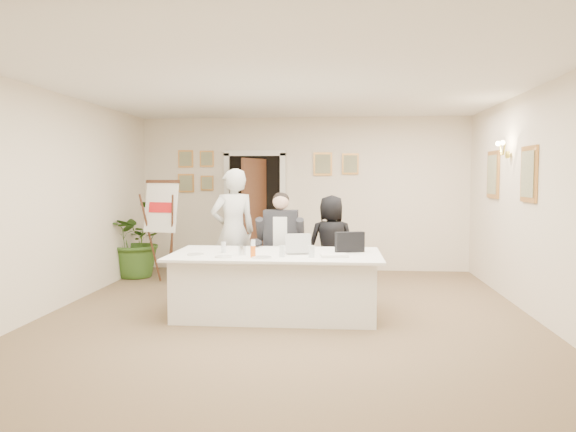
% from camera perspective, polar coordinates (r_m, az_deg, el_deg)
% --- Properties ---
extents(floor, '(7.00, 7.00, 0.00)m').
position_cam_1_polar(floor, '(7.04, -0.10, -10.11)').
color(floor, brown).
rests_on(floor, ground).
extents(ceiling, '(6.00, 7.00, 0.02)m').
position_cam_1_polar(ceiling, '(6.91, -0.11, 13.02)').
color(ceiling, white).
rests_on(ceiling, wall_back).
extents(wall_back, '(6.00, 0.10, 2.80)m').
position_cam_1_polar(wall_back, '(10.32, 1.60, 2.24)').
color(wall_back, '#F1E5CC').
rests_on(wall_back, floor).
extents(wall_front, '(6.00, 0.10, 2.80)m').
position_cam_1_polar(wall_front, '(3.37, -5.34, -1.40)').
color(wall_front, '#F1E5CC').
rests_on(wall_front, floor).
extents(wall_left, '(0.10, 7.00, 2.80)m').
position_cam_1_polar(wall_left, '(7.70, -22.94, 1.33)').
color(wall_left, '#F1E5CC').
rests_on(wall_left, floor).
extents(wall_right, '(0.10, 7.00, 2.80)m').
position_cam_1_polar(wall_right, '(7.22, 24.35, 1.14)').
color(wall_right, '#F1E5CC').
rests_on(wall_right, floor).
extents(doorway, '(1.14, 0.86, 2.20)m').
position_cam_1_polar(doorway, '(10.25, -3.39, 0.23)').
color(doorway, black).
rests_on(doorway, floor).
extents(pictures_back_wall, '(3.40, 0.06, 0.80)m').
position_cam_1_polar(pictures_back_wall, '(10.37, -2.84, 4.74)').
color(pictures_back_wall, '#C48843').
rests_on(pictures_back_wall, wall_back).
extents(pictures_right_wall, '(0.06, 2.20, 0.80)m').
position_cam_1_polar(pictures_right_wall, '(8.34, 21.49, 3.96)').
color(pictures_right_wall, '#C48843').
rests_on(pictures_right_wall, wall_right).
extents(wall_sconce, '(0.20, 0.30, 0.24)m').
position_cam_1_polar(wall_sconce, '(8.33, 21.09, 6.38)').
color(wall_sconce, gold).
rests_on(wall_sconce, wall_right).
extents(conference_table, '(2.57, 1.38, 0.78)m').
position_cam_1_polar(conference_table, '(7.00, -1.23, -6.89)').
color(conference_table, white).
rests_on(conference_table, floor).
extents(seated_man, '(0.79, 0.82, 1.52)m').
position_cam_1_polar(seated_man, '(7.90, -0.76, -2.95)').
color(seated_man, black).
rests_on(seated_man, floor).
extents(flip_chart, '(0.59, 0.42, 1.63)m').
position_cam_1_polar(flip_chart, '(9.28, -12.44, -2.03)').
color(flip_chart, '#3E2013').
rests_on(flip_chart, floor).
extents(standing_man, '(0.80, 0.70, 1.83)m').
position_cam_1_polar(standing_man, '(8.23, -5.59, -1.59)').
color(standing_man, silver).
rests_on(standing_man, floor).
extents(standing_woman, '(0.77, 0.57, 1.45)m').
position_cam_1_polar(standing_woman, '(8.37, 4.42, -2.82)').
color(standing_woman, black).
rests_on(standing_woman, floor).
extents(potted_palm, '(1.56, 1.55, 1.31)m').
position_cam_1_polar(potted_palm, '(9.96, -15.07, -2.26)').
color(potted_palm, '#335A1E').
rests_on(potted_palm, floor).
extents(laptop, '(0.39, 0.41, 0.28)m').
position_cam_1_polar(laptop, '(6.92, 1.10, -2.66)').
color(laptop, '#B7BABC').
rests_on(laptop, conference_table).
extents(laptop_bag, '(0.38, 0.21, 0.25)m').
position_cam_1_polar(laptop_bag, '(7.06, 6.29, -2.65)').
color(laptop_bag, black).
rests_on(laptop_bag, conference_table).
extents(paper_stack, '(0.35, 0.27, 0.03)m').
position_cam_1_polar(paper_stack, '(6.65, 4.70, -4.01)').
color(paper_stack, white).
rests_on(paper_stack, conference_table).
extents(plate_left, '(0.26, 0.26, 0.01)m').
position_cam_1_polar(plate_left, '(6.87, -9.37, -3.87)').
color(plate_left, white).
rests_on(plate_left, conference_table).
extents(plate_mid, '(0.25, 0.25, 0.01)m').
position_cam_1_polar(plate_mid, '(6.62, -6.56, -4.14)').
color(plate_mid, white).
rests_on(plate_mid, conference_table).
extents(plate_near, '(0.25, 0.25, 0.01)m').
position_cam_1_polar(plate_near, '(6.53, -2.66, -4.22)').
color(plate_near, white).
rests_on(plate_near, conference_table).
extents(glass_a, '(0.07, 0.07, 0.14)m').
position_cam_1_polar(glass_a, '(6.99, -6.56, -3.19)').
color(glass_a, silver).
rests_on(glass_a, conference_table).
extents(glass_b, '(0.07, 0.07, 0.14)m').
position_cam_1_polar(glass_b, '(6.60, -0.61, -3.59)').
color(glass_b, silver).
rests_on(glass_b, conference_table).
extents(glass_c, '(0.07, 0.07, 0.14)m').
position_cam_1_polar(glass_c, '(6.58, 2.41, -3.61)').
color(glass_c, silver).
rests_on(glass_c, conference_table).
extents(glass_d, '(0.07, 0.07, 0.14)m').
position_cam_1_polar(glass_d, '(7.22, -3.57, -2.94)').
color(glass_d, silver).
rests_on(glass_d, conference_table).
extents(oj_glass, '(0.07, 0.07, 0.13)m').
position_cam_1_polar(oj_glass, '(6.58, -3.58, -3.66)').
color(oj_glass, orange).
rests_on(oj_glass, conference_table).
extents(steel_jug, '(0.11, 0.11, 0.11)m').
position_cam_1_polar(steel_jug, '(6.79, -4.67, -3.51)').
color(steel_jug, silver).
rests_on(steel_jug, conference_table).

